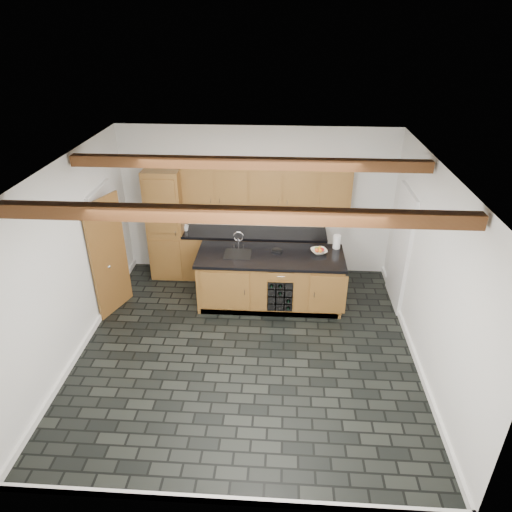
{
  "coord_description": "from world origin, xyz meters",
  "views": [
    {
      "loc": [
        0.48,
        -5.42,
        4.49
      ],
      "look_at": [
        0.09,
        0.8,
        1.17
      ],
      "focal_mm": 32.0,
      "sensor_mm": 36.0,
      "label": 1
    }
  ],
  "objects_px": {
    "kitchen_scale": "(277,250)",
    "fruit_bowl": "(319,251)",
    "paper_towel": "(337,242)",
    "island": "(270,279)"
  },
  "relations": [
    {
      "from": "kitchen_scale",
      "to": "fruit_bowl",
      "type": "distance_m",
      "value": 0.71
    },
    {
      "from": "kitchen_scale",
      "to": "paper_towel",
      "type": "distance_m",
      "value": 1.04
    },
    {
      "from": "paper_towel",
      "to": "kitchen_scale",
      "type": "bearing_deg",
      "value": -168.93
    },
    {
      "from": "fruit_bowl",
      "to": "paper_towel",
      "type": "distance_m",
      "value": 0.38
    },
    {
      "from": "island",
      "to": "kitchen_scale",
      "type": "distance_m",
      "value": 0.52
    },
    {
      "from": "island",
      "to": "fruit_bowl",
      "type": "xyz_separation_m",
      "value": [
        0.8,
        0.14,
        0.5
      ]
    },
    {
      "from": "paper_towel",
      "to": "fruit_bowl",
      "type": "bearing_deg",
      "value": -146.0
    },
    {
      "from": "island",
      "to": "paper_towel",
      "type": "relative_size",
      "value": 10.45
    },
    {
      "from": "island",
      "to": "kitchen_scale",
      "type": "bearing_deg",
      "value": 56.52
    },
    {
      "from": "island",
      "to": "paper_towel",
      "type": "xyz_separation_m",
      "value": [
        1.11,
        0.35,
        0.58
      ]
    }
  ]
}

